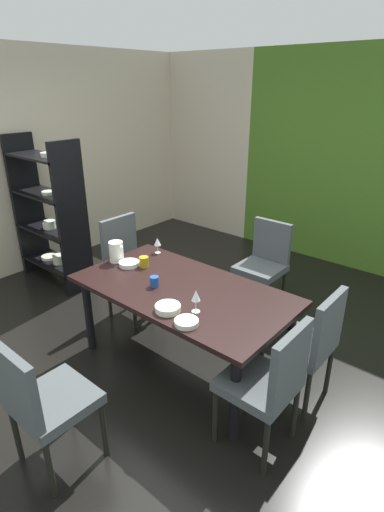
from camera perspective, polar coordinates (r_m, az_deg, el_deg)
ground_plane at (r=3.78m, az=-4.24°, el=-12.85°), size 5.20×5.86×0.02m
back_panel_interior at (r=6.46m, az=2.07°, el=15.50°), size 1.62×0.10×2.66m
garden_window_panel at (r=5.27m, az=25.28°, el=11.51°), size 3.59×0.10×2.66m
left_interior_panel at (r=5.26m, az=-25.45°, el=11.46°), size 0.10×5.86×2.66m
dining_table at (r=3.21m, az=-1.39°, el=-5.85°), size 1.76×0.94×0.74m
chair_head_near at (r=2.62m, az=-20.67°, el=-18.59°), size 0.44×0.44×0.93m
chair_right_far at (r=3.04m, az=16.35°, el=-11.45°), size 0.44×0.44×0.93m
chair_right_near at (r=2.63m, az=11.01°, el=-16.99°), size 0.44×0.44×0.95m
chair_left_far at (r=4.05m, az=-9.10°, el=-1.01°), size 0.44×0.44×1.03m
chair_head_far at (r=4.20m, az=10.32°, el=-0.65°), size 0.44×0.45×0.94m
display_shelf at (r=4.93m, az=-19.73°, el=5.72°), size 1.00×0.37×1.70m
wine_glass_right at (r=2.79m, az=0.56°, el=-5.78°), size 0.06×0.06×0.17m
wine_glass_south at (r=3.77m, az=-4.96°, el=1.98°), size 0.07×0.07×0.15m
serving_bowl_left at (r=2.86m, az=-3.47°, el=-7.42°), size 0.18×0.18×0.05m
serving_bowl_north at (r=3.58m, az=-8.98°, el=-1.08°), size 0.18×0.18×0.04m
serving_bowl_near_shelf at (r=2.71m, az=-0.81°, el=-9.43°), size 0.17×0.17×0.04m
cup_center at (r=3.19m, az=-5.39°, el=-3.63°), size 0.07×0.07×0.08m
cup_east at (r=3.52m, az=-6.88°, el=-0.83°), size 0.08×0.08×0.09m
pitcher_corner at (r=3.65m, az=-10.76°, el=0.64°), size 0.14×0.13×0.19m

